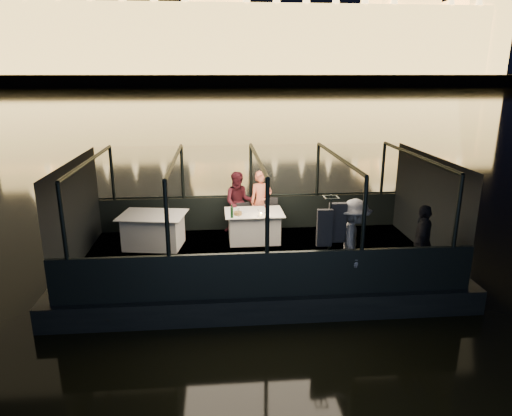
{
  "coord_description": "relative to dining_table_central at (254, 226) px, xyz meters",
  "views": [
    {
      "loc": [
        -0.88,
        -9.82,
        4.59
      ],
      "look_at": [
        0.0,
        0.4,
        1.55
      ],
      "focal_mm": 32.0,
      "sensor_mm": 36.0,
      "label": 1
    }
  ],
  "objects": [
    {
      "name": "passenger_dark",
      "position": [
        3.23,
        -2.47,
        0.47
      ],
      "size": [
        0.81,
        1.0,
        1.59
      ],
      "primitive_type": "imported",
      "rotation": [
        0.0,
        0.0,
        4.19
      ],
      "color": "black",
      "rests_on": "boat_deck"
    },
    {
      "name": "embankment",
      "position": [
        -0.0,
        208.98,
        0.11
      ],
      "size": [
        400.0,
        140.0,
        6.0
      ],
      "primitive_type": "cube",
      "color": "#423D33",
      "rests_on": "ground"
    },
    {
      "name": "person_woman_coral",
      "position": [
        0.25,
        0.72,
        0.36
      ],
      "size": [
        0.63,
        0.46,
        1.64
      ],
      "primitive_type": "imported",
      "rotation": [
        0.0,
        0.0,
        0.12
      ],
      "color": "#F57C59",
      "rests_on": "boat_deck"
    },
    {
      "name": "dining_table_central",
      "position": [
        0.0,
        0.0,
        0.0
      ],
      "size": [
        1.46,
        1.07,
        0.77
      ],
      "primitive_type": "cube",
      "rotation": [
        0.0,
        0.0,
        0.01
      ],
      "color": "white",
      "rests_on": "boat_deck"
    },
    {
      "name": "gunwale_port",
      "position": [
        -0.0,
        0.98,
        0.06
      ],
      "size": [
        8.0,
        0.08,
        0.9
      ],
      "primitive_type": "cube",
      "color": "black",
      "rests_on": "boat_deck"
    },
    {
      "name": "boat_hull",
      "position": [
        -0.0,
        -1.02,
        -0.89
      ],
      "size": [
        8.6,
        4.4,
        1.0
      ],
      "primitive_type": "cube",
      "color": "black",
      "rests_on": "river_water"
    },
    {
      "name": "chair_port_left",
      "position": [
        -0.25,
        0.45,
        0.06
      ],
      "size": [
        0.49,
        0.49,
        0.82
      ],
      "primitive_type": "cube",
      "rotation": [
        0.0,
        0.0,
        0.33
      ],
      "color": "black",
      "rests_on": "boat_deck"
    },
    {
      "name": "canopy_ribs",
      "position": [
        -0.0,
        -1.02,
        0.76
      ],
      "size": [
        8.0,
        4.0,
        2.3
      ],
      "primitive_type": null,
      "color": "black",
      "rests_on": "boat_deck"
    },
    {
      "name": "gunwale_starboard",
      "position": [
        -0.0,
        -3.02,
        0.06
      ],
      "size": [
        8.0,
        0.08,
        0.9
      ],
      "primitive_type": "cube",
      "color": "black",
      "rests_on": "boat_deck"
    },
    {
      "name": "cabin_roof_glass",
      "position": [
        -0.0,
        -1.02,
        1.91
      ],
      "size": [
        8.0,
        4.0,
        0.02
      ],
      "primitive_type": null,
      "color": "#99B2B2",
      "rests_on": "boat_deck"
    },
    {
      "name": "boat_deck",
      "position": [
        -0.0,
        -1.02,
        -0.41
      ],
      "size": [
        8.0,
        4.0,
        0.04
      ],
      "primitive_type": "cube",
      "color": "black",
      "rests_on": "boat_hull"
    },
    {
      "name": "end_wall_fore",
      "position": [
        -4.0,
        -1.02,
        0.76
      ],
      "size": [
        0.02,
        4.0,
        2.3
      ],
      "primitive_type": null,
      "color": "black",
      "rests_on": "boat_deck"
    },
    {
      "name": "chair_port_right",
      "position": [
        0.46,
        0.45,
        0.06
      ],
      "size": [
        0.5,
        0.5,
        0.94
      ],
      "primitive_type": "cube",
      "rotation": [
        0.0,
        0.0,
        -0.14
      ],
      "color": "black",
      "rests_on": "boat_deck"
    },
    {
      "name": "person_man_maroon",
      "position": [
        -0.34,
        0.72,
        0.36
      ],
      "size": [
        0.81,
        0.65,
        1.64
      ],
      "primitive_type": "imported",
      "rotation": [
        0.0,
        0.0,
        -0.05
      ],
      "color": "#43121B",
      "rests_on": "boat_deck"
    },
    {
      "name": "amber_candle",
      "position": [
        0.14,
        -0.33,
        0.42
      ],
      "size": [
        0.06,
        0.06,
        0.08
      ],
      "primitive_type": "cylinder",
      "rotation": [
        0.0,
        0.0,
        0.1
      ],
      "color": "yellow",
      "rests_on": "dining_table_central"
    },
    {
      "name": "wine_glass_empty",
      "position": [
        0.07,
        -0.39,
        0.48
      ],
      "size": [
        0.06,
        0.06,
        0.18
      ],
      "primitive_type": null,
      "rotation": [
        0.0,
        0.0,
        0.04
      ],
      "color": "white",
      "rests_on": "dining_table_central"
    },
    {
      "name": "wine_bottle",
      "position": [
        -0.56,
        -0.42,
        0.53
      ],
      "size": [
        0.08,
        0.08,
        0.32
      ],
      "primitive_type": "cylinder",
      "rotation": [
        0.0,
        0.0,
        -0.28
      ],
      "color": "#14381A",
      "rests_on": "dining_table_central"
    },
    {
      "name": "wine_glass_white",
      "position": [
        -0.4,
        -0.38,
        0.48
      ],
      "size": [
        0.08,
        0.08,
        0.2
      ],
      "primitive_type": null,
      "rotation": [
        0.0,
        0.0,
        -0.24
      ],
      "color": "white",
      "rests_on": "dining_table_central"
    },
    {
      "name": "dining_table_aft",
      "position": [
        -2.47,
        -0.17,
        0.0
      ],
      "size": [
        1.71,
        1.36,
        0.82
      ],
      "primitive_type": "cube",
      "rotation": [
        0.0,
        0.0,
        -0.16
      ],
      "color": "white",
      "rests_on": "boat_deck"
    },
    {
      "name": "plate_far",
      "position": [
        -0.26,
        0.01,
        0.39
      ],
      "size": [
        0.25,
        0.25,
        0.01
      ],
      "primitive_type": "cylinder",
      "rotation": [
        0.0,
        0.0,
        0.06
      ],
      "color": "white",
      "rests_on": "dining_table_central"
    },
    {
      "name": "cabin_glass_port",
      "position": [
        -0.0,
        0.98,
        1.21
      ],
      "size": [
        8.0,
        0.02,
        1.4
      ],
      "primitive_type": null,
      "color": "#99B2B2",
      "rests_on": "gunwale_port"
    },
    {
      "name": "passenger_stripe",
      "position": [
        1.79,
        -2.53,
        0.47
      ],
      "size": [
        0.89,
        1.25,
        1.74
      ],
      "primitive_type": "imported",
      "rotation": [
        0.0,
        0.0,
        1.32
      ],
      "color": "silver",
      "rests_on": "boat_deck"
    },
    {
      "name": "cabin_glass_starboard",
      "position": [
        -0.0,
        -3.02,
        1.21
      ],
      "size": [
        8.0,
        0.02,
        1.4
      ],
      "primitive_type": null,
      "color": "#99B2B2",
      "rests_on": "gunwale_starboard"
    },
    {
      "name": "end_wall_aft",
      "position": [
        4.0,
        -1.02,
        0.76
      ],
      "size": [
        0.02,
        4.0,
        2.3
      ],
      "primitive_type": null,
      "color": "black",
      "rests_on": "boat_deck"
    },
    {
      "name": "coat_stand",
      "position": [
        1.25,
        -2.66,
        0.51
      ],
      "size": [
        0.63,
        0.57,
        1.88
      ],
      "primitive_type": null,
      "rotation": [
        0.0,
        0.0,
        0.34
      ],
      "color": "black",
      "rests_on": "boat_deck"
    },
    {
      "name": "bread_basket",
      "position": [
        -0.41,
        -0.21,
        0.42
      ],
      "size": [
        0.22,
        0.22,
        0.08
      ],
      "primitive_type": "cylinder",
      "rotation": [
        0.0,
        0.0,
        -0.09
      ],
      "color": "olive",
      "rests_on": "dining_table_central"
    },
    {
      "name": "parliament_building",
      "position": [
        -0.0,
        173.98,
        28.11
      ],
      "size": [
        220.0,
        32.0,
        60.0
      ],
      "primitive_type": null,
      "color": "#F2D18C",
      "rests_on": "embankment"
    },
    {
      "name": "plate_near",
      "position": [
        0.27,
        -0.42,
        0.39
      ],
      "size": [
        0.28,
        0.28,
        0.02
      ],
      "primitive_type": "cylinder",
      "rotation": [
        0.0,
        0.0,
        -0.05
      ],
      "color": "white",
      "rests_on": "dining_table_central"
    },
    {
      "name": "wine_glass_red",
      "position": [
        0.27,
        -0.11,
        0.48
      ],
      "size": [
        0.07,
        0.07,
        0.21
      ],
      "primitive_type": null,
      "rotation": [
        0.0,
        0.0,
        0.06
      ],
      "color": "silver",
      "rests_on": "dining_table_central"
    },
    {
      "name": "river_water",
      "position": [
        -0.0,
        78.98,
        -0.89
      ],
      "size": [
        500.0,
        500.0,
        0.0
      ],
      "primitive_type": "plane",
      "color": "black",
      "rests_on": "ground"
    }
  ]
}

